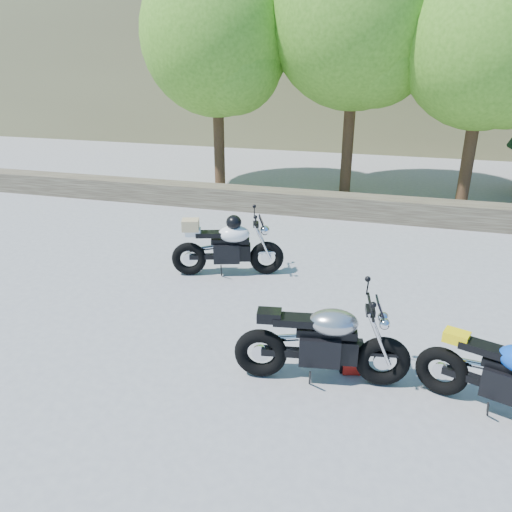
% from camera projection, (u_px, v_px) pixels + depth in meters
% --- Properties ---
extents(ground, '(90.00, 90.00, 0.00)m').
position_uv_depth(ground, '(221.00, 336.00, 6.50)').
color(ground, gray).
rests_on(ground, ground).
extents(stone_wall, '(22.00, 0.55, 0.50)m').
position_uv_depth(stone_wall, '(300.00, 203.00, 11.30)').
color(stone_wall, '#43392C').
rests_on(stone_wall, ground).
extents(tree_decid_left, '(3.67, 3.67, 5.62)m').
position_uv_depth(tree_decid_left, '(220.00, 42.00, 12.06)').
color(tree_decid_left, '#382314').
rests_on(tree_decid_left, ground).
extents(tree_decid_mid, '(4.08, 4.08, 6.24)m').
position_uv_depth(tree_decid_mid, '(361.00, 22.00, 11.45)').
color(tree_decid_mid, '#382314').
rests_on(tree_decid_mid, ground).
extents(tree_decid_right, '(3.54, 3.54, 5.41)m').
position_uv_depth(tree_decid_right, '(492.00, 48.00, 10.44)').
color(tree_decid_right, '#382314').
rests_on(tree_decid_right, ground).
extents(silver_bike, '(1.94, 0.61, 0.98)m').
position_uv_depth(silver_bike, '(323.00, 343.00, 5.45)').
color(silver_bike, black).
rests_on(silver_bike, ground).
extents(white_bike, '(1.80, 0.76, 1.02)m').
position_uv_depth(white_bike, '(227.00, 246.00, 8.10)').
color(white_bike, black).
rests_on(white_bike, ground).
extents(blue_bike, '(1.75, 0.80, 0.91)m').
position_uv_depth(blue_bike, '(510.00, 379.00, 4.91)').
color(blue_bike, black).
rests_on(blue_bike, ground).
extents(backpack, '(0.30, 0.28, 0.36)m').
position_uv_depth(backpack, '(351.00, 357.00, 5.75)').
color(backpack, black).
rests_on(backpack, ground).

